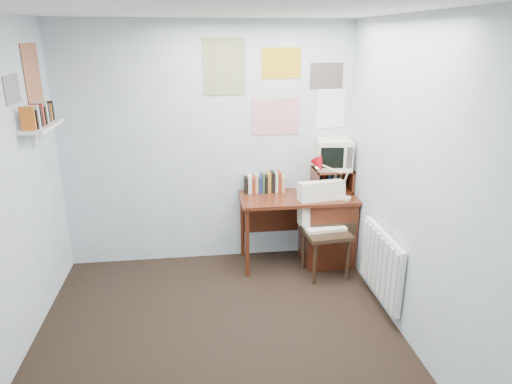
# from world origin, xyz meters

# --- Properties ---
(ground) EXTENTS (3.50, 3.50, 0.00)m
(ground) POSITION_xyz_m (0.00, 0.00, 0.00)
(ground) COLOR black
(ground) RESTS_ON ground
(back_wall) EXTENTS (3.00, 0.02, 2.50)m
(back_wall) POSITION_xyz_m (0.00, 1.75, 1.25)
(back_wall) COLOR silver
(back_wall) RESTS_ON ground
(right_wall) EXTENTS (0.02, 3.50, 2.50)m
(right_wall) POSITION_xyz_m (1.50, 0.00, 1.25)
(right_wall) COLOR silver
(right_wall) RESTS_ON ground
(ceiling) EXTENTS (3.00, 3.50, 0.02)m
(ceiling) POSITION_xyz_m (0.00, 0.00, 2.50)
(ceiling) COLOR white
(ceiling) RESTS_ON back_wall
(desk) EXTENTS (1.20, 0.55, 0.76)m
(desk) POSITION_xyz_m (1.17, 1.48, 0.41)
(desk) COLOR #522212
(desk) RESTS_ON ground
(desk_chair) EXTENTS (0.52, 0.50, 0.92)m
(desk_chair) POSITION_xyz_m (1.13, 1.18, 0.46)
(desk_chair) COLOR black
(desk_chair) RESTS_ON ground
(desk_lamp) EXTENTS (0.30, 0.27, 0.37)m
(desk_lamp) POSITION_xyz_m (1.36, 1.31, 0.94)
(desk_lamp) COLOR #B00B13
(desk_lamp) RESTS_ON desk
(tv_riser) EXTENTS (0.40, 0.30, 0.25)m
(tv_riser) POSITION_xyz_m (1.29, 1.59, 0.89)
(tv_riser) COLOR #522212
(tv_riser) RESTS_ON desk
(crt_tv) EXTENTS (0.40, 0.37, 0.34)m
(crt_tv) POSITION_xyz_m (1.30, 1.61, 1.18)
(crt_tv) COLOR beige
(crt_tv) RESTS_ON tv_riser
(book_row) EXTENTS (0.60, 0.14, 0.22)m
(book_row) POSITION_xyz_m (0.66, 1.66, 0.87)
(book_row) COLOR #522212
(book_row) RESTS_ON desk
(radiator) EXTENTS (0.09, 0.80, 0.60)m
(radiator) POSITION_xyz_m (1.46, 0.55, 0.42)
(radiator) COLOR white
(radiator) RESTS_ON right_wall
(wall_shelf) EXTENTS (0.20, 0.62, 0.24)m
(wall_shelf) POSITION_xyz_m (-1.40, 1.10, 1.62)
(wall_shelf) COLOR white
(wall_shelf) RESTS_ON left_wall
(posters_back) EXTENTS (1.20, 0.01, 0.90)m
(posters_back) POSITION_xyz_m (0.70, 1.74, 1.85)
(posters_back) COLOR white
(posters_back) RESTS_ON back_wall
(posters_left) EXTENTS (0.01, 0.70, 0.60)m
(posters_left) POSITION_xyz_m (-1.49, 1.10, 2.00)
(posters_left) COLOR white
(posters_left) RESTS_ON left_wall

